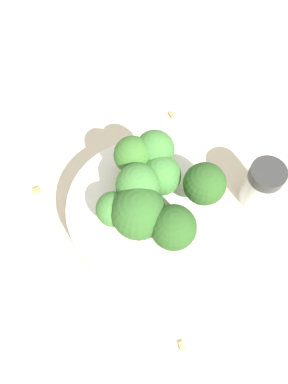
{
  "coord_description": "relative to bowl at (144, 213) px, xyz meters",
  "views": [
    {
      "loc": [
        0.15,
        0.09,
        0.42
      ],
      "look_at": [
        0.0,
        0.0,
        0.08
      ],
      "focal_mm": 35.0,
      "sensor_mm": 36.0,
      "label": 1
    }
  ],
  "objects": [
    {
      "name": "broccoli_floret_4",
      "position": [
        -0.05,
        -0.01,
        0.06
      ],
      "size": [
        0.04,
        0.04,
        0.06
      ],
      "color": "#7A9E5B",
      "rests_on": "bowl"
    },
    {
      "name": "almond_crumb_1",
      "position": [
        0.03,
        -0.14,
        -0.02
      ],
      "size": [
        0.01,
        0.01,
        0.01
      ],
      "primitive_type": "cube",
      "rotation": [
        0.0,
        0.0,
        5.67
      ],
      "color": "#AD7F4C",
      "rests_on": "ground_plane"
    },
    {
      "name": "pepper_shaker",
      "position": [
        -0.1,
        0.1,
        0.01
      ],
      "size": [
        0.04,
        0.04,
        0.07
      ],
      "color": "#B2B7BC",
      "rests_on": "ground_plane"
    },
    {
      "name": "almond_crumb_0",
      "position": [
        0.1,
        0.1,
        -0.02
      ],
      "size": [
        0.01,
        0.01,
        0.01
      ],
      "primitive_type": "cube",
      "rotation": [
        0.0,
        0.0,
        3.93
      ],
      "color": "tan",
      "rests_on": "ground_plane"
    },
    {
      "name": "broccoli_floret_3",
      "position": [
        0.02,
        0.04,
        0.06
      ],
      "size": [
        0.05,
        0.05,
        0.06
      ],
      "color": "#8EB770",
      "rests_on": "bowl"
    },
    {
      "name": "almond_crumb_2",
      "position": [
        -0.16,
        -0.05,
        -0.02
      ],
      "size": [
        0.01,
        0.01,
        0.01
      ],
      "primitive_type": "cube",
      "rotation": [
        0.0,
        0.0,
        4.22
      ],
      "color": "#AD7F4C",
      "rests_on": "ground_plane"
    },
    {
      "name": "broccoli_floret_1",
      "position": [
        0.02,
        0.01,
        0.06
      ],
      "size": [
        0.06,
        0.06,
        0.06
      ],
      "color": "#84AD66",
      "rests_on": "bowl"
    },
    {
      "name": "broccoli_floret_7",
      "position": [
        -0.03,
        -0.03,
        0.06
      ],
      "size": [
        0.04,
        0.04,
        0.06
      ],
      "color": "#84AD66",
      "rests_on": "bowl"
    },
    {
      "name": "broccoli_floret_5",
      "position": [
        -0.04,
        0.05,
        0.06
      ],
      "size": [
        0.04,
        0.04,
        0.06
      ],
      "color": "#8EB770",
      "rests_on": "bowl"
    },
    {
      "name": "bowl",
      "position": [
        0.0,
        0.0,
        0.0
      ],
      "size": [
        0.17,
        0.17,
        0.05
      ],
      "primitive_type": "cylinder",
      "color": "silver",
      "rests_on": "ground_plane"
    },
    {
      "name": "broccoli_floret_2",
      "position": [
        -0.0,
        -0.01,
        0.06
      ],
      "size": [
        0.05,
        0.05,
        0.06
      ],
      "color": "#8EB770",
      "rests_on": "bowl"
    },
    {
      "name": "broccoli_floret_6",
      "position": [
        0.03,
        -0.02,
        0.05
      ],
      "size": [
        0.04,
        0.04,
        0.05
      ],
      "color": "#84AD66",
      "rests_on": "bowl"
    },
    {
      "name": "ground_plane",
      "position": [
        0.0,
        0.0,
        -0.02
      ],
      "size": [
        3.0,
        3.0,
        0.0
      ],
      "primitive_type": "plane",
      "color": "beige"
    },
    {
      "name": "broccoli_floret_0",
      "position": [
        -0.03,
        0.01,
        0.05
      ],
      "size": [
        0.04,
        0.04,
        0.05
      ],
      "color": "#84AD66",
      "rests_on": "bowl"
    }
  ]
}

